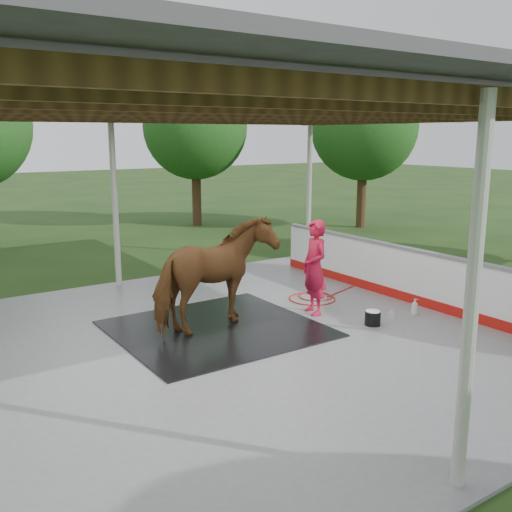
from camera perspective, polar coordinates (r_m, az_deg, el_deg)
ground at (r=9.73m, az=-3.54°, el=-9.09°), size 100.00×100.00×0.00m
concrete_slab at (r=9.72m, az=-3.54°, el=-8.95°), size 12.00×10.00×0.05m
pavilion_structure at (r=9.09m, az=-3.87°, el=14.93°), size 12.60×10.60×4.05m
dasher_board at (r=12.41m, az=15.04°, el=-1.95°), size 0.16×8.00×1.15m
tree_belt at (r=10.01m, az=-5.00°, el=13.62°), size 28.00×28.00×5.80m
rubber_mat at (r=10.44m, az=-3.98°, el=-7.25°), size 3.49×3.27×0.03m
horse at (r=10.15m, az=-4.07°, el=-1.90°), size 2.51×1.51×1.98m
handler at (r=11.13m, az=5.88°, el=-1.14°), size 0.57×0.75×1.86m
wash_bucket at (r=10.82m, az=11.59°, el=-6.06°), size 0.29×0.29×0.27m
soap_bottle_a at (r=11.58m, az=15.57°, el=-4.92°), size 0.17×0.17×0.33m
soap_bottle_b at (r=11.28m, az=13.43°, el=-5.60°), size 0.13×0.13×0.20m
hose_coil at (r=12.39m, az=5.80°, el=-4.16°), size 1.98×1.00×0.02m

